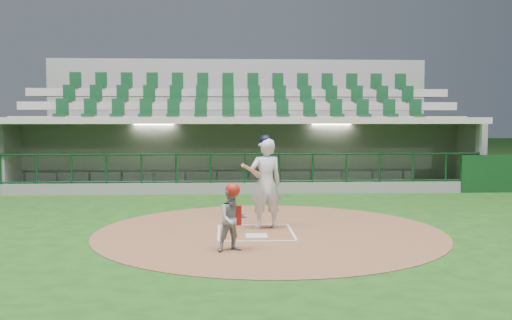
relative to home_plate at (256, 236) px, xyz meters
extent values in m
plane|color=#194413|center=(0.00, 0.70, -0.02)|extent=(120.00, 120.00, 0.00)
cylinder|color=brown|center=(0.30, 0.50, -0.02)|extent=(7.20, 7.20, 0.01)
cube|color=silver|center=(0.00, 0.00, 0.00)|extent=(0.43, 0.43, 0.02)
cube|color=silver|center=(-0.75, 0.40, 0.00)|extent=(0.05, 1.80, 0.01)
cube|color=white|center=(0.75, 0.40, 0.00)|extent=(0.05, 1.80, 0.01)
cube|color=white|center=(0.00, 1.25, 0.00)|extent=(1.55, 0.05, 0.01)
cube|color=white|center=(0.00, -0.45, 0.00)|extent=(1.55, 0.05, 0.01)
cube|color=slate|center=(0.00, 8.20, -0.57)|extent=(15.00, 3.00, 0.10)
cube|color=slate|center=(0.00, 9.80, 0.83)|extent=(15.00, 0.20, 2.70)
cube|color=#A7A093|center=(0.00, 9.68, 1.08)|extent=(13.50, 0.04, 0.90)
cube|color=slate|center=(-7.50, 8.20, 0.83)|extent=(0.20, 3.00, 2.70)
cube|color=gray|center=(7.50, 8.20, 0.83)|extent=(0.20, 3.00, 2.70)
cube|color=#AAA79A|center=(0.00, 7.95, 2.28)|extent=(15.40, 3.50, 0.20)
cube|color=slate|center=(0.00, 6.65, 0.13)|extent=(15.00, 0.15, 0.40)
cube|color=black|center=(0.00, 6.65, 1.70)|extent=(15.00, 0.01, 0.95)
cube|color=brown|center=(0.00, 9.25, -0.30)|extent=(12.75, 0.40, 0.45)
cube|color=white|center=(-3.00, 8.20, 2.15)|extent=(1.30, 0.35, 0.04)
cube|color=white|center=(3.00, 8.20, 2.15)|extent=(1.30, 0.35, 0.04)
cube|color=black|center=(7.80, 6.60, 0.58)|extent=(1.80, 0.18, 1.20)
imported|color=maroon|center=(-4.52, 9.23, 0.33)|extent=(1.23, 0.90, 1.71)
imported|color=maroon|center=(-1.72, 9.23, 0.40)|extent=(1.14, 0.63, 1.84)
imported|color=#9D1D10|center=(0.99, 8.80, 0.40)|extent=(1.06, 0.89, 1.84)
imported|color=#AE1412|center=(4.82, 9.05, 0.32)|extent=(1.56, 0.50, 1.68)
cube|color=slate|center=(0.00, 11.45, 1.13)|extent=(17.00, 6.50, 2.50)
cube|color=#AFAA9E|center=(0.00, 9.95, 2.28)|extent=(16.60, 0.95, 0.30)
cube|color=gray|center=(0.00, 10.90, 2.83)|extent=(16.60, 0.95, 0.30)
cube|color=gray|center=(0.00, 11.85, 3.38)|extent=(16.60, 0.95, 0.30)
cube|color=gray|center=(0.00, 14.80, 2.50)|extent=(17.00, 0.25, 5.05)
imported|color=silver|center=(0.24, 0.85, 0.95)|extent=(0.78, 0.60, 1.92)
sphere|color=black|center=(0.24, 0.85, 1.85)|extent=(0.28, 0.28, 0.28)
cylinder|color=tan|center=(-0.01, 0.60, 1.23)|extent=(0.58, 0.79, 0.39)
imported|color=#97979C|center=(-0.49, -1.22, 0.55)|extent=(0.65, 0.58, 1.13)
sphere|color=#B31E13|center=(-0.49, -1.22, 1.07)|extent=(0.26, 0.26, 0.26)
cube|color=#AE1812|center=(-0.49, -1.07, 0.60)|extent=(0.32, 0.10, 0.35)
camera|label=1|loc=(-0.61, -11.13, 2.29)|focal=40.00mm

